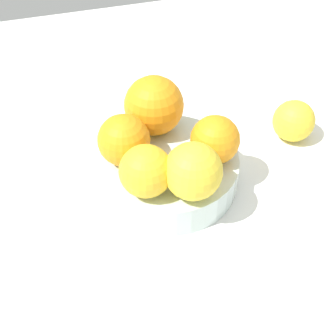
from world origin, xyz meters
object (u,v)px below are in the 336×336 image
(orange_in_bowl_2, at_px, (215,140))
(orange_loose_0, at_px, (294,121))
(orange_in_bowl_0, at_px, (156,105))
(orange_in_bowl_3, at_px, (124,140))
(orange_in_bowl_4, at_px, (193,171))
(orange_in_bowl_1, at_px, (146,171))
(fruit_bowl, at_px, (168,171))

(orange_in_bowl_2, distance_m, orange_loose_0, 0.16)
(orange_in_bowl_0, distance_m, orange_in_bowl_2, 0.09)
(orange_in_bowl_2, relative_size, orange_in_bowl_3, 0.95)
(orange_in_bowl_3, height_order, orange_in_bowl_4, orange_in_bowl_4)
(orange_in_bowl_1, bearing_deg, orange_loose_0, 18.18)
(orange_in_bowl_4, bearing_deg, orange_in_bowl_2, 45.83)
(orange_in_bowl_2, distance_m, orange_in_bowl_3, 0.11)
(orange_in_bowl_0, height_order, orange_in_bowl_2, orange_in_bowl_0)
(orange_in_bowl_0, xyz_separation_m, orange_in_bowl_1, (-0.04, -0.11, -0.01))
(orange_in_bowl_3, xyz_separation_m, orange_in_bowl_4, (0.06, -0.08, 0.00))
(orange_in_bowl_0, height_order, orange_in_bowl_3, orange_in_bowl_0)
(orange_in_bowl_0, height_order, orange_loose_0, orange_in_bowl_0)
(orange_in_bowl_3, bearing_deg, orange_loose_0, 4.69)
(orange_in_bowl_4, relative_size, orange_loose_0, 1.12)
(fruit_bowl, height_order, orange_in_bowl_4, orange_in_bowl_4)
(orange_in_bowl_0, height_order, orange_in_bowl_1, orange_in_bowl_0)
(fruit_bowl, bearing_deg, orange_in_bowl_3, 165.04)
(orange_in_bowl_3, bearing_deg, orange_in_bowl_1, -78.63)
(orange_loose_0, bearing_deg, orange_in_bowl_2, -160.62)
(fruit_bowl, xyz_separation_m, orange_loose_0, (0.20, 0.03, 0.01))
(orange_in_bowl_4, bearing_deg, orange_loose_0, 27.13)
(orange_in_bowl_1, relative_size, orange_in_bowl_3, 0.96)
(fruit_bowl, distance_m, orange_in_bowl_4, 0.09)
(fruit_bowl, bearing_deg, orange_in_bowl_0, 87.33)
(orange_in_bowl_0, relative_size, orange_in_bowl_3, 1.21)
(orange_in_bowl_0, distance_m, orange_in_bowl_4, 0.13)
(fruit_bowl, xyz_separation_m, orange_in_bowl_2, (0.05, -0.02, 0.05))
(orange_in_bowl_1, height_order, orange_in_bowl_2, same)
(orange_in_bowl_4, distance_m, orange_loose_0, 0.22)
(orange_in_bowl_0, distance_m, orange_in_bowl_3, 0.07)
(orange_in_bowl_4, xyz_separation_m, orange_loose_0, (0.19, 0.10, -0.05))
(orange_in_bowl_2, bearing_deg, orange_in_bowl_1, -163.69)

